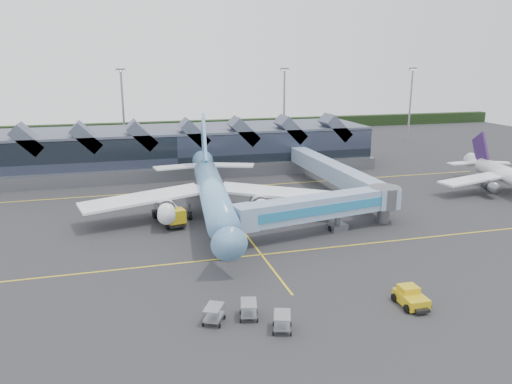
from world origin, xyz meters
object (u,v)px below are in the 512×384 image
object	(u,v)px
main_airliner	(212,191)
fuel_truck	(167,210)
regional_jet	(509,176)
jet_bridge	(331,206)
pushback_tug	(411,298)

from	to	relation	value
main_airliner	fuel_truck	xyz separation A→B (m)	(-7.09, -0.27, -2.59)
regional_jet	jet_bridge	world-z (taller)	regional_jet
main_airliner	jet_bridge	xyz separation A→B (m)	(15.41, -11.21, -0.58)
jet_bridge	pushback_tug	distance (m)	23.63
regional_jet	fuel_truck	xyz separation A→B (m)	(-63.82, -0.44, -1.45)
main_airliner	regional_jet	distance (m)	56.74
regional_jet	fuel_truck	size ratio (longest dim) A/B	3.02
main_airliner	jet_bridge	size ratio (longest dim) A/B	1.74
jet_bridge	fuel_truck	world-z (taller)	jet_bridge
regional_jet	pushback_tug	xyz separation A→B (m)	(-42.75, -34.77, -2.50)
fuel_truck	pushback_tug	distance (m)	40.29
fuel_truck	jet_bridge	bearing A→B (deg)	-38.92
main_airliner	jet_bridge	distance (m)	19.06
pushback_tug	fuel_truck	bearing A→B (deg)	122.73
jet_bridge	pushback_tug	world-z (taller)	jet_bridge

